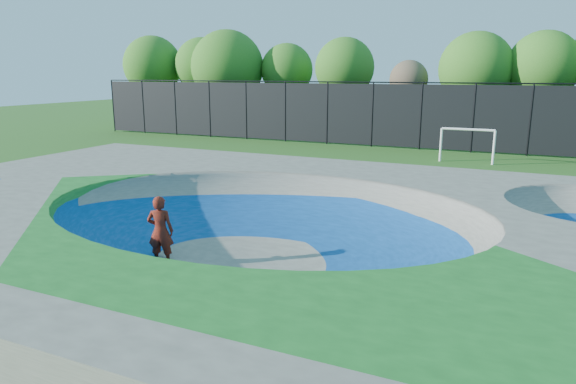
% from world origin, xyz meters
% --- Properties ---
extents(ground, '(120.00, 120.00, 0.00)m').
position_xyz_m(ground, '(0.00, 0.00, 0.00)').
color(ground, '#245317').
rests_on(ground, ground).
extents(skate_deck, '(22.00, 14.00, 1.50)m').
position_xyz_m(skate_deck, '(0.00, 0.00, 0.75)').
color(skate_deck, gray).
rests_on(skate_deck, ground).
extents(skater, '(0.74, 0.61, 1.74)m').
position_xyz_m(skater, '(-2.15, -1.15, 0.87)').
color(skater, red).
rests_on(skater, ground).
extents(skateboard, '(0.80, 0.54, 0.05)m').
position_xyz_m(skateboard, '(-2.15, -1.15, 0.03)').
color(skateboard, black).
rests_on(skateboard, ground).
extents(soccer_goal, '(2.73, 0.12, 1.80)m').
position_xyz_m(soccer_goal, '(3.10, 17.17, 1.24)').
color(soccer_goal, white).
rests_on(soccer_goal, ground).
extents(fence, '(48.09, 0.09, 4.04)m').
position_xyz_m(fence, '(0.00, 21.00, 2.10)').
color(fence, black).
rests_on(fence, ground).
extents(treeline, '(53.09, 7.36, 8.68)m').
position_xyz_m(treeline, '(1.45, 25.71, 5.18)').
color(treeline, '#4E3527').
rests_on(treeline, ground).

